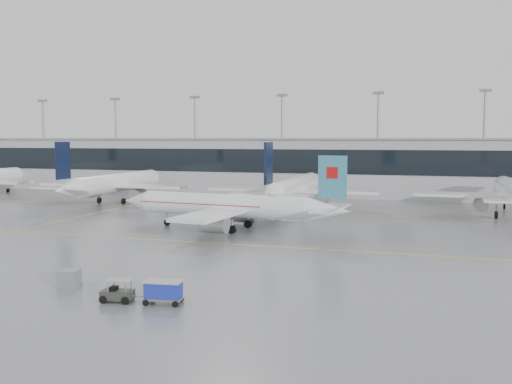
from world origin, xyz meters
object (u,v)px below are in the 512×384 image
(air_canada_jet, at_px, (232,207))
(baggage_cart, at_px, (163,290))
(baggage_tug, at_px, (117,294))
(gse_unit, at_px, (69,279))

(air_canada_jet, distance_m, baggage_cart, 34.47)
(baggage_tug, bearing_deg, air_canada_jet, 87.14)
(baggage_cart, relative_size, gse_unit, 1.94)
(baggage_cart, xyz_separation_m, gse_unit, (-9.30, 1.66, -0.24))
(air_canada_jet, height_order, baggage_cart, air_canada_jet)
(air_canada_jet, bearing_deg, gse_unit, 90.89)
(baggage_tug, bearing_deg, baggage_cart, -0.00)
(air_canada_jet, distance_m, baggage_tug, 34.49)
(baggage_tug, relative_size, baggage_cart, 1.19)
(air_canada_jet, relative_size, baggage_tug, 9.36)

